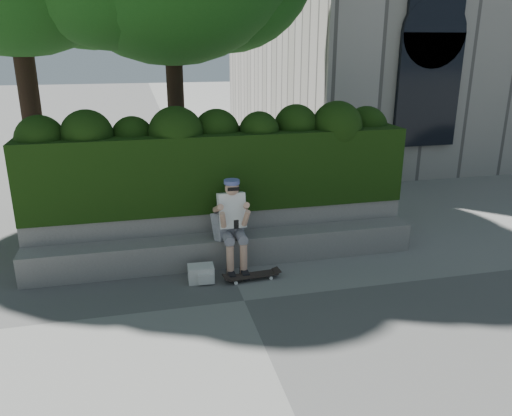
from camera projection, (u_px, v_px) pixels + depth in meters
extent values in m
plane|color=slate|center=(244.00, 301.00, 6.64)|extent=(80.00, 80.00, 0.00)
cube|color=gray|center=(227.00, 249.00, 7.72)|extent=(6.00, 0.45, 0.45)
cube|color=gray|center=(222.00, 230.00, 8.11)|extent=(6.00, 0.50, 0.75)
cube|color=black|center=(218.00, 168.00, 8.02)|extent=(6.00, 1.00, 1.20)
cylinder|color=black|center=(177.00, 128.00, 10.27)|extent=(0.34, 0.34, 3.21)
cylinder|color=black|center=(34.00, 131.00, 9.94)|extent=(0.39, 0.39, 3.21)
cube|color=gray|center=(231.00, 230.00, 7.58)|extent=(0.36, 0.26, 0.22)
cube|color=white|center=(232.00, 210.00, 7.41)|extent=(0.40, 0.32, 0.55)
sphere|color=tan|center=(232.00, 188.00, 7.23)|extent=(0.21, 0.21, 0.21)
cylinder|color=#555E9D|center=(232.00, 182.00, 7.22)|extent=(0.23, 0.23, 0.06)
cube|color=black|center=(236.00, 224.00, 7.12)|extent=(0.07, 0.02, 0.13)
cylinder|color=tan|center=(230.00, 261.00, 7.25)|extent=(0.11, 0.11, 0.47)
cylinder|color=tan|center=(244.00, 260.00, 7.30)|extent=(0.11, 0.11, 0.47)
cube|color=black|center=(231.00, 275.00, 7.26)|extent=(0.10, 0.26, 0.10)
cube|color=black|center=(245.00, 274.00, 7.30)|extent=(0.10, 0.26, 0.10)
cube|color=black|center=(252.00, 275.00, 7.21)|extent=(0.76, 0.24, 0.02)
cylinder|color=silver|center=(236.00, 283.00, 7.07)|extent=(0.05, 0.03, 0.05)
cylinder|color=silver|center=(233.00, 278.00, 7.22)|extent=(0.05, 0.03, 0.05)
cylinder|color=silver|center=(271.00, 278.00, 7.22)|extent=(0.05, 0.03, 0.05)
cylinder|color=silver|center=(267.00, 273.00, 7.37)|extent=(0.05, 0.03, 0.05)
cube|color=#B2B2B7|center=(223.00, 226.00, 7.48)|extent=(0.33, 0.28, 0.42)
cube|color=beige|center=(201.00, 273.00, 7.15)|extent=(0.38, 0.28, 0.24)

